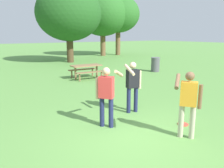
% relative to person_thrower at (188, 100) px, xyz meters
% --- Properties ---
extents(ground_plane, '(120.00, 120.00, 0.00)m').
position_rel_person_thrower_xyz_m(ground_plane, '(-1.06, 0.69, -0.96)').
color(ground_plane, '#609947').
extents(person_thrower, '(0.83, 0.50, 1.64)m').
position_rel_person_thrower_xyz_m(person_thrower, '(0.00, 0.00, 0.00)').
color(person_thrower, '#B7AD93').
rests_on(person_thrower, ground).
extents(person_catcher, '(0.83, 0.50, 1.64)m').
position_rel_person_thrower_xyz_m(person_catcher, '(-1.24, 1.67, 0.00)').
color(person_catcher, '#1E234C').
rests_on(person_catcher, ground).
extents(person_bystander, '(0.70, 0.65, 1.64)m').
position_rel_person_thrower_xyz_m(person_bystander, '(0.08, 2.19, 0.00)').
color(person_bystander, '#1E234C').
rests_on(person_bystander, ground).
extents(frisbee, '(0.29, 0.29, 0.03)m').
position_rel_person_thrower_xyz_m(frisbee, '(0.62, 0.58, -0.95)').
color(frisbee, '#E04733').
rests_on(frisbee, ground).
extents(picnic_table_near, '(1.78, 1.51, 0.77)m').
position_rel_person_thrower_xyz_m(picnic_table_near, '(1.54, 8.21, -0.40)').
color(picnic_table_near, olive).
rests_on(picnic_table_near, ground).
extents(trash_can_beside_table, '(0.59, 0.59, 0.96)m').
position_rel_person_thrower_xyz_m(trash_can_beside_table, '(6.49, 7.77, -0.48)').
color(trash_can_beside_table, '#515156').
rests_on(trash_can_beside_table, ground).
extents(tree_far_right, '(5.60, 5.60, 6.61)m').
position_rel_person_thrower_xyz_m(tree_far_right, '(3.88, 15.77, 3.25)').
color(tree_far_right, '#4C3823').
rests_on(tree_far_right, ground).
extents(tree_slender_mid, '(5.70, 5.70, 7.07)m').
position_rel_person_thrower_xyz_m(tree_slender_mid, '(9.61, 19.56, 3.67)').
color(tree_slender_mid, brown).
rests_on(tree_slender_mid, ground).
extents(tree_back_left, '(4.98, 4.98, 6.84)m').
position_rel_person_thrower_xyz_m(tree_back_left, '(11.59, 19.37, 3.73)').
color(tree_back_left, brown).
rests_on(tree_back_left, ground).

